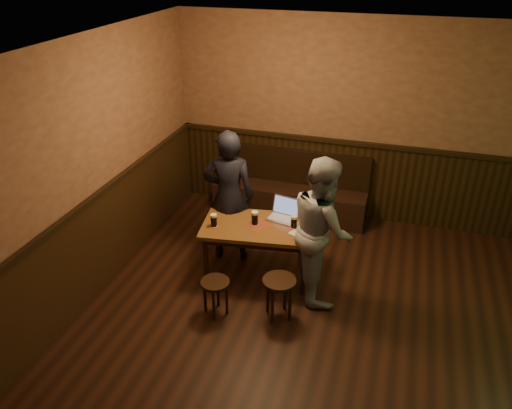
{
  "coord_description": "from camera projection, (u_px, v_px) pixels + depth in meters",
  "views": [
    {
      "loc": [
        0.64,
        -3.58,
        3.61
      ],
      "look_at": [
        -0.79,
        1.06,
        1.01
      ],
      "focal_mm": 35.0,
      "sensor_mm": 36.0,
      "label": 1
    }
  ],
  "objects": [
    {
      "name": "bench",
      "position": [
        290.0,
        195.0,
        7.26
      ],
      "size": [
        2.2,
        0.5,
        0.95
      ],
      "color": "black",
      "rests_on": "ground"
    },
    {
      "name": "laptop",
      "position": [
        284.0,
        213.0,
        5.87
      ],
      "size": [
        0.38,
        0.33,
        0.24
      ],
      "rotation": [
        0.0,
        0.0,
        -0.19
      ],
      "color": "silver",
      "rests_on": "pub_table"
    },
    {
      "name": "pint_right",
      "position": [
        294.0,
        222.0,
        5.66
      ],
      "size": [
        0.1,
        0.1,
        0.15
      ],
      "color": "#B51617",
      "rests_on": "pub_table"
    },
    {
      "name": "person_grey",
      "position": [
        322.0,
        229.0,
        5.41
      ],
      "size": [
        0.91,
        1.0,
        1.66
      ],
      "primitive_type": "imported",
      "rotation": [
        0.0,
        0.0,
        2.01
      ],
      "color": "gray",
      "rests_on": "ground"
    },
    {
      "name": "person_suit",
      "position": [
        229.0,
        196.0,
        6.04
      ],
      "size": [
        0.69,
        0.54,
        1.69
      ],
      "primitive_type": "imported",
      "rotation": [
        0.0,
        0.0,
        3.37
      ],
      "color": "black",
      "rests_on": "ground"
    },
    {
      "name": "room",
      "position": [
        312.0,
        240.0,
        4.51
      ],
      "size": [
        5.04,
        6.04,
        2.84
      ],
      "color": "black",
      "rests_on": "ground"
    },
    {
      "name": "pub_table",
      "position": [
        259.0,
        232.0,
        5.79
      ],
      "size": [
        1.38,
        0.91,
        0.7
      ],
      "rotation": [
        0.0,
        0.0,
        0.14
      ],
      "color": "brown",
      "rests_on": "ground"
    },
    {
      "name": "pint_mid",
      "position": [
        255.0,
        218.0,
        5.73
      ],
      "size": [
        0.11,
        0.11,
        0.16
      ],
      "color": "#B51617",
      "rests_on": "pub_table"
    },
    {
      "name": "stool_right",
      "position": [
        279.0,
        287.0,
        5.22
      ],
      "size": [
        0.44,
        0.44,
        0.48
      ],
      "rotation": [
        0.0,
        0.0,
        -0.27
      ],
      "color": "black",
      "rests_on": "ground"
    },
    {
      "name": "pint_left",
      "position": [
        214.0,
        220.0,
        5.69
      ],
      "size": [
        0.1,
        0.1,
        0.16
      ],
      "color": "#B51617",
      "rests_on": "pub_table"
    },
    {
      "name": "stool_left",
      "position": [
        215.0,
        288.0,
        5.29
      ],
      "size": [
        0.36,
        0.36,
        0.42
      ],
      "rotation": [
        0.0,
        0.0,
        0.18
      ],
      "color": "black",
      "rests_on": "ground"
    },
    {
      "name": "menu",
      "position": [
        300.0,
        234.0,
        5.57
      ],
      "size": [
        0.26,
        0.22,
        0.0
      ],
      "primitive_type": "cube",
      "rotation": [
        0.0,
        0.0,
        -0.4
      ],
      "color": "silver",
      "rests_on": "pub_table"
    }
  ]
}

